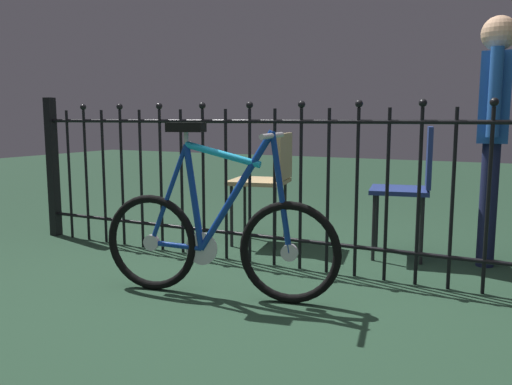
{
  "coord_description": "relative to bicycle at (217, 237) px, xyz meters",
  "views": [
    {
      "loc": [
        1.16,
        -2.35,
        0.96
      ],
      "look_at": [
        -0.13,
        0.21,
        0.55
      ],
      "focal_mm": 36.75,
      "sensor_mm": 36.0,
      "label": 1
    }
  ],
  "objects": [
    {
      "name": "chair_navy",
      "position": [
        0.78,
        1.28,
        0.22
      ],
      "size": [
        0.45,
        0.45,
        0.9
      ],
      "color": "black",
      "rests_on": "ground"
    },
    {
      "name": "iron_fence",
      "position": [
        0.19,
        0.68,
        0.23
      ],
      "size": [
        4.51,
        0.07,
        1.12
      ],
      "color": "black",
      "rests_on": "ground"
    },
    {
      "name": "bicycle",
      "position": [
        0.0,
        0.0,
        0.0
      ],
      "size": [
        1.31,
        0.4,
        0.93
      ],
      "color": "black",
      "rests_on": "ground"
    },
    {
      "name": "chair_tan",
      "position": [
        -0.26,
        1.2,
        0.2
      ],
      "size": [
        0.49,
        0.49,
        0.85
      ],
      "color": "black",
      "rests_on": "ground"
    },
    {
      "name": "person_visitor",
      "position": [
        1.26,
        1.36,
        0.62
      ],
      "size": [
        0.22,
        0.48,
        1.59
      ],
      "color": "#191E3F",
      "rests_on": "ground"
    },
    {
      "name": "ground_plane",
      "position": [
        0.26,
        -0.0,
        -0.33
      ],
      "size": [
        20.0,
        20.0,
        0.0
      ],
      "primitive_type": "plane",
      "color": "#213C2A"
    }
  ]
}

